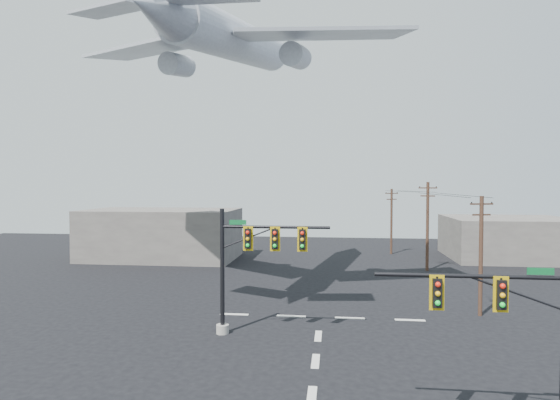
# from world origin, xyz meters

# --- Properties ---
(ground) EXTENTS (120.00, 120.00, 0.00)m
(ground) POSITION_xyz_m (0.00, 0.00, 0.00)
(ground) COLOR black
(ground) RESTS_ON ground
(lane_markings) EXTENTS (14.00, 21.20, 0.01)m
(lane_markings) POSITION_xyz_m (0.00, 5.33, 0.01)
(lane_markings) COLOR silver
(lane_markings) RESTS_ON ground
(signal_mast_near) EXTENTS (7.03, 0.74, 6.74)m
(signal_mast_near) POSITION_xyz_m (7.65, -2.27, 3.65)
(signal_mast_near) COLOR #9A978C
(signal_mast_near) RESTS_ON ground
(signal_mast_far) EXTENTS (6.90, 0.84, 7.64)m
(signal_mast_far) POSITION_xyz_m (-4.20, 7.75, 4.30)
(signal_mast_far) COLOR #9A978C
(signal_mast_far) RESTS_ON ground
(utility_pole_a) EXTENTS (1.64, 0.50, 8.30)m
(utility_pole_a) POSITION_xyz_m (10.99, 13.66, 4.34)
(utility_pole_a) COLOR #4A2E20
(utility_pole_a) RESTS_ON ground
(utility_pole_b) EXTENTS (1.83, 0.70, 9.33)m
(utility_pole_b) POSITION_xyz_m (10.64, 30.57, 4.88)
(utility_pole_b) COLOR #4A2E20
(utility_pole_b) RESTS_ON ground
(utility_pole_c) EXTENTS (1.69, 0.61, 8.47)m
(utility_pole_c) POSITION_xyz_m (8.29, 42.00, 4.43)
(utility_pole_c) COLOR #4A2E20
(utility_pole_c) RESTS_ON ground
(power_lines) EXTENTS (4.24, 28.34, 0.10)m
(power_lines) POSITION_xyz_m (10.27, 27.90, 8.20)
(power_lines) COLOR black
(airliner) EXTENTS (28.49, 30.27, 7.99)m
(airliner) POSITION_xyz_m (-7.19, 18.19, 20.80)
(airliner) COLOR silver
(building_left) EXTENTS (18.00, 10.00, 6.00)m
(building_left) POSITION_xyz_m (-20.00, 35.00, 3.00)
(building_left) COLOR slate
(building_left) RESTS_ON ground
(building_right) EXTENTS (14.00, 12.00, 5.00)m
(building_right) POSITION_xyz_m (22.00, 40.00, 2.50)
(building_right) COLOR slate
(building_right) RESTS_ON ground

